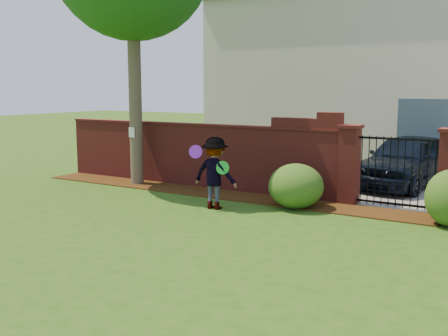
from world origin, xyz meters
The scene contains 13 objects.
ground centered at (0.00, 0.00, -0.01)m, with size 80.00×80.00×0.01m, color #294C13.
mulch_bed centered at (-0.95, 3.34, 0.01)m, with size 11.10×1.08×0.03m, color #321C09.
brick_wall centered at (-2.01, 4.00, 0.93)m, with size 8.70×0.31×2.16m.
pillar_left centered at (2.40, 4.00, 0.96)m, with size 0.50×0.50×1.88m.
iron_gate centered at (3.50, 4.00, 0.85)m, with size 1.78×0.03×1.60m.
driveway centered at (3.50, 8.00, 0.01)m, with size 3.20×8.00×0.01m, color gray.
house centered at (1.00, 12.00, 3.16)m, with size 12.40×6.40×6.30m.
car centered at (3.00, 6.79, 0.73)m, with size 1.73×4.30×1.47m, color black.
paper_notice centered at (-3.60, 3.21, 1.50)m, with size 0.20×0.01×0.28m, color white.
shrub_left centered at (1.52, 2.91, 0.52)m, with size 1.26×1.26×1.03m, color #225118.
man centered at (-0.04, 1.89, 0.82)m, with size 1.06×0.61×1.64m, color gray.
frisbee_purple centered at (-0.35, 1.62, 1.32)m, with size 0.30×0.30×0.03m, color purple.
frisbee_green centered at (0.23, 1.81, 0.98)m, with size 0.30×0.30×0.03m, color green.
Camera 1 is at (6.25, -8.05, 2.73)m, focal length 42.34 mm.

